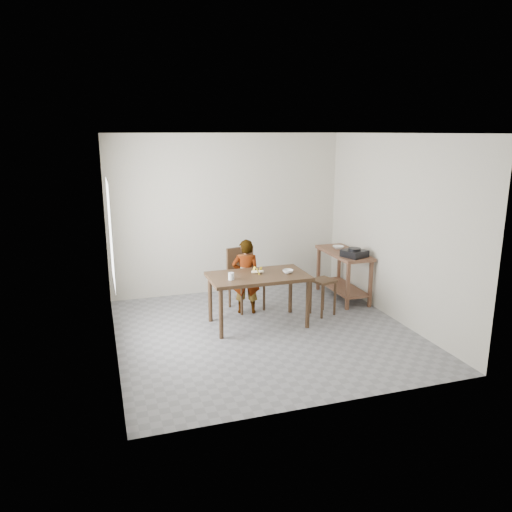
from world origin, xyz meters
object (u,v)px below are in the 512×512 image
object	(u,v)px
dining_chair	(247,280)
dining_table	(258,300)
stool	(323,297)
child	(246,276)
prep_counter	(343,275)

from	to	relation	value
dining_chair	dining_table	bearing A→B (deg)	-105.58
dining_table	stool	xyz separation A→B (m)	(1.07, 0.10, -0.10)
child	dining_chair	distance (m)	0.19
dining_table	stool	distance (m)	1.08
dining_chair	stool	xyz separation A→B (m)	(1.03, -0.59, -0.20)
child	stool	distance (m)	1.21
child	dining_table	bearing A→B (deg)	109.83
dining_table	dining_chair	world-z (taller)	dining_chair
prep_counter	dining_chair	xyz separation A→B (m)	(-1.69, -0.02, 0.08)
prep_counter	dining_chair	size ratio (longest dim) A/B	1.25
dining_table	prep_counter	xyz separation A→B (m)	(1.72, 0.70, 0.03)
prep_counter	dining_table	bearing A→B (deg)	-157.85
prep_counter	stool	size ratio (longest dim) A/B	2.17
dining_table	stool	size ratio (longest dim) A/B	2.53
child	prep_counter	bearing A→B (deg)	-157.05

